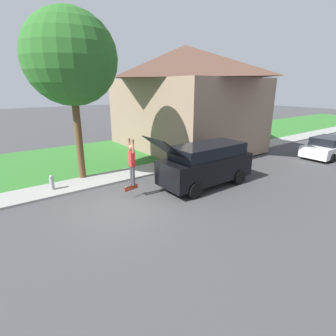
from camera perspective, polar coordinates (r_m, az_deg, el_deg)
ground_plane at (r=11.09m, az=-9.71°, el=-8.44°), size 120.00×120.00×0.00m
lawn at (r=20.47m, az=-5.04°, el=3.91°), size 10.00×80.00×0.08m
sidewalk at (r=16.99m, az=2.78°, el=1.18°), size 1.80×80.00×0.10m
house at (r=21.15m, az=3.53°, el=15.31°), size 11.59×8.45×7.61m
lawn_tree_near at (r=14.18m, az=-20.43°, el=21.38°), size 4.42×4.42×8.18m
suv_parked at (r=13.05m, az=8.27°, el=0.94°), size 2.04×5.55×2.75m
car_down_street at (r=21.59m, az=31.47°, el=3.89°), size 1.98×4.50×1.43m
skateboarder at (r=11.42m, az=-7.87°, el=1.42°), size 0.41×0.24×2.07m
skateboard at (r=11.85m, az=-8.03°, el=-4.27°), size 0.28×0.78×0.26m
fire_hydrant at (r=13.51m, az=-23.96°, el=-2.91°), size 0.20×0.20×0.72m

